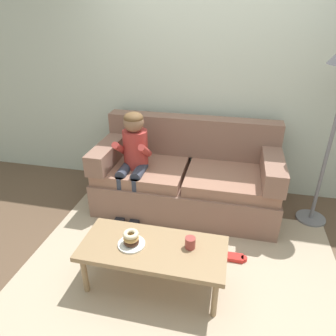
{
  "coord_description": "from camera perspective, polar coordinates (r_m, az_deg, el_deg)",
  "views": [
    {
      "loc": [
        0.33,
        -2.1,
        1.99
      ],
      "look_at": [
        -0.24,
        0.45,
        0.65
      ],
      "focal_mm": 32.64,
      "sensor_mm": 36.0,
      "label": 1
    }
  ],
  "objects": [
    {
      "name": "toy_controller",
      "position": [
        2.91,
        12.25,
        -16.09
      ],
      "size": [
        0.23,
        0.09,
        0.05
      ],
      "rotation": [
        0.0,
        0.0,
        0.38
      ],
      "color": "red",
      "rests_on": "ground"
    },
    {
      "name": "couch",
      "position": [
        3.4,
        3.56,
        -1.8
      ],
      "size": [
        1.93,
        0.9,
        0.95
      ],
      "color": "#846051",
      "rests_on": "ground"
    },
    {
      "name": "donut_third",
      "position": [
        2.36,
        -6.96,
        -12.14
      ],
      "size": [
        0.14,
        0.14,
        0.04
      ],
      "primitive_type": "torus",
      "rotation": [
        0.0,
        0.0,
        1.4
      ],
      "color": "beige",
      "rests_on": "donut_second"
    },
    {
      "name": "donut_second",
      "position": [
        2.39,
        -6.91,
        -12.81
      ],
      "size": [
        0.16,
        0.16,
        0.04
      ],
      "primitive_type": "torus",
      "rotation": [
        0.0,
        0.0,
        2.77
      ],
      "color": "tan",
      "rests_on": "donut"
    },
    {
      "name": "donut",
      "position": [
        2.41,
        -6.86,
        -13.46
      ],
      "size": [
        0.16,
        0.16,
        0.04
      ],
      "primitive_type": "torus",
      "rotation": [
        0.0,
        0.0,
        0.42
      ],
      "color": "#422619",
      "rests_on": "plate"
    },
    {
      "name": "person_child",
      "position": [
        3.19,
        -6.47,
        2.6
      ],
      "size": [
        0.34,
        0.58,
        1.1
      ],
      "color": "#AD3833",
      "rests_on": "ground"
    },
    {
      "name": "plate",
      "position": [
        2.43,
        -6.83,
        -13.91
      ],
      "size": [
        0.21,
        0.21,
        0.01
      ],
      "primitive_type": "cylinder",
      "color": "white",
      "rests_on": "coffee_table"
    },
    {
      "name": "area_rug",
      "position": [
        2.73,
        1.85,
        -19.45
      ],
      "size": [
        2.68,
        2.06,
        0.01
      ],
      "primitive_type": "cube",
      "color": "tan",
      "rests_on": "ground"
    },
    {
      "name": "ground",
      "position": [
        2.91,
        2.83,
        -16.03
      ],
      "size": [
        10.0,
        10.0,
        0.0
      ],
      "primitive_type": "plane",
      "color": "brown"
    },
    {
      "name": "mug",
      "position": [
        2.37,
        4.17,
        -13.74
      ],
      "size": [
        0.08,
        0.08,
        0.09
      ],
      "primitive_type": "cylinder",
      "color": "#993D38",
      "rests_on": "coffee_table"
    },
    {
      "name": "coffee_table",
      "position": [
        2.43,
        -2.8,
        -15.19
      ],
      "size": [
        1.12,
        0.5,
        0.4
      ],
      "color": "#937551",
      "rests_on": "ground"
    },
    {
      "name": "wall_back",
      "position": [
        3.56,
        7.56,
        17.41
      ],
      "size": [
        8.0,
        0.1,
        2.8
      ],
      "primitive_type": "cube",
      "color": "beige",
      "rests_on": "ground"
    }
  ]
}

